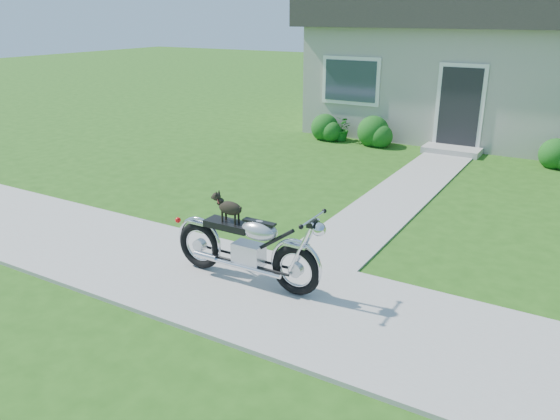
% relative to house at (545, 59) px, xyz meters
% --- Properties ---
extents(ground, '(80.00, 80.00, 0.00)m').
position_rel_house_xyz_m(ground, '(0.00, -11.99, -2.16)').
color(ground, '#235114').
rests_on(ground, ground).
extents(sidewalk, '(24.00, 2.20, 0.04)m').
position_rel_house_xyz_m(sidewalk, '(0.00, -11.99, -2.14)').
color(sidewalk, '#9E9B93').
rests_on(sidewalk, ground).
extents(walkway, '(1.20, 8.00, 0.03)m').
position_rel_house_xyz_m(walkway, '(-1.50, -6.99, -2.14)').
color(walkway, '#9E9B93').
rests_on(walkway, ground).
extents(house, '(12.60, 7.03, 4.50)m').
position_rel_house_xyz_m(house, '(0.00, 0.00, 0.00)').
color(house, '#BAB4A8').
rests_on(house, ground).
extents(shrub_row, '(10.62, 1.05, 1.05)m').
position_rel_house_xyz_m(shrub_row, '(0.77, -3.49, -1.78)').
color(shrub_row, '#165015').
rests_on(shrub_row, ground).
extents(potted_plant_left, '(0.68, 0.61, 0.69)m').
position_rel_house_xyz_m(potted_plant_left, '(-4.51, -3.44, -1.81)').
color(potted_plant_left, '#185A17').
rests_on(potted_plant_left, ground).
extents(motorcycle_with_dog, '(2.22, 0.60, 1.15)m').
position_rel_house_xyz_m(motorcycle_with_dog, '(-2.01, -11.88, -1.61)').
color(motorcycle_with_dog, black).
rests_on(motorcycle_with_dog, sidewalk).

